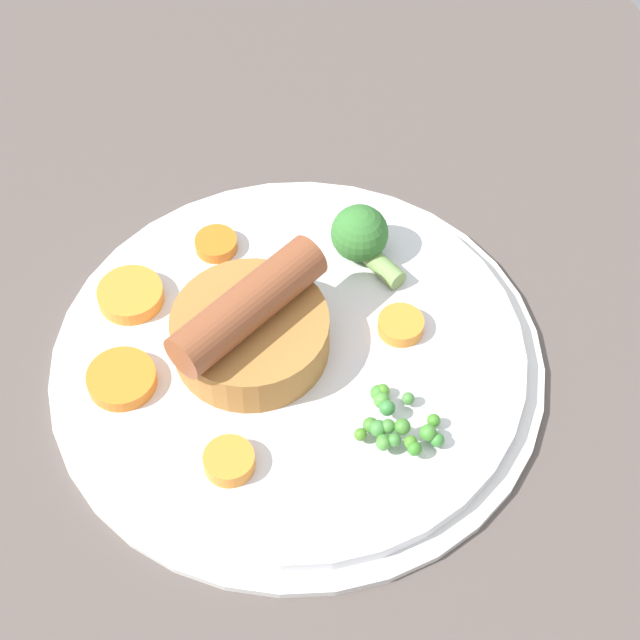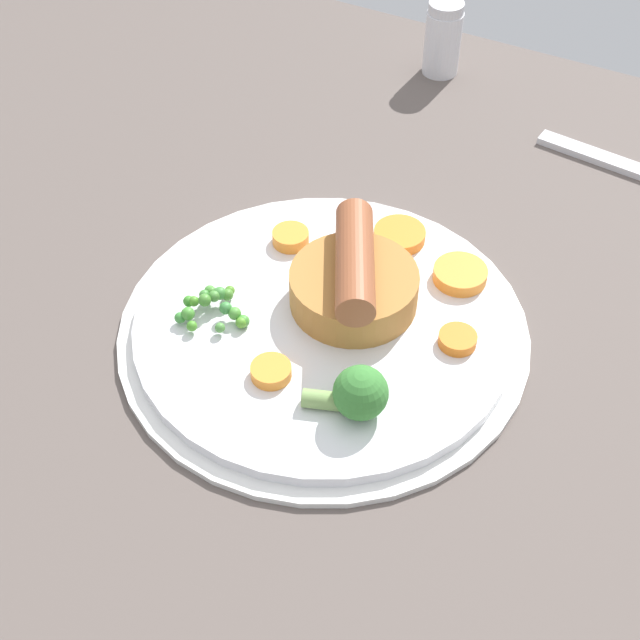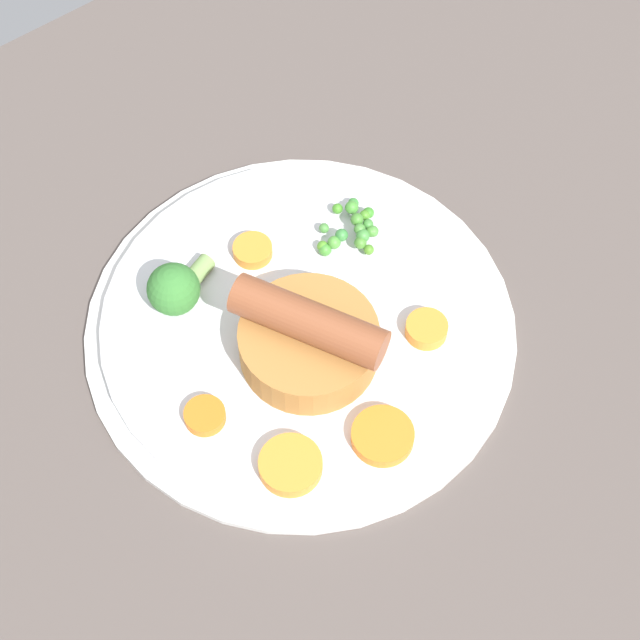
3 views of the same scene
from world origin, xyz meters
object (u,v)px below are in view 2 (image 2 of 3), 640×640
at_px(carrot_slice_0, 291,237).
at_px(carrot_slice_1, 400,235).
at_px(salt_shaker, 443,38).
at_px(carrot_slice_2, 271,371).
at_px(fork, 638,171).
at_px(dinner_plate, 324,326).
at_px(pea_pile, 213,306).
at_px(carrot_slice_3, 458,339).
at_px(sausage_pudding, 354,281).
at_px(broccoli_floret_near, 357,393).
at_px(carrot_slice_5, 460,274).

bearing_deg(carrot_slice_0, carrot_slice_1, 30.41).
bearing_deg(salt_shaker, carrot_slice_0, -89.36).
bearing_deg(carrot_slice_2, fork, 65.96).
xyz_separation_m(carrot_slice_2, fork, (0.16, 0.35, -0.02)).
xyz_separation_m(dinner_plate, salt_shaker, (-0.06, 0.36, 0.03)).
distance_m(dinner_plate, carrot_slice_0, 0.08).
relative_size(pea_pile, salt_shaker, 0.68).
bearing_deg(carrot_slice_3, sausage_pudding, 178.39).
xyz_separation_m(sausage_pudding, broccoli_floret_near, (0.05, -0.09, -0.00)).
distance_m(fork, salt_shaker, 0.23).
height_order(carrot_slice_3, salt_shaker, salt_shaker).
height_order(pea_pile, carrot_slice_0, pea_pile).
bearing_deg(pea_pile, carrot_slice_3, 18.80).
bearing_deg(pea_pile, dinner_plate, 25.31).
relative_size(pea_pile, broccoli_floret_near, 0.89).
bearing_deg(carrot_slice_2, carrot_slice_1, 83.74).
height_order(broccoli_floret_near, carrot_slice_2, broccoli_floret_near).
bearing_deg(carrot_slice_5, broccoli_floret_near, -94.99).
relative_size(sausage_pudding, carrot_slice_5, 2.58).
xyz_separation_m(broccoli_floret_near, salt_shaker, (-0.12, 0.42, 0.00)).
bearing_deg(fork, carrot_slice_5, -105.36).
bearing_deg(carrot_slice_0, carrot_slice_5, 10.15).
distance_m(pea_pile, carrot_slice_1, 0.16).
distance_m(dinner_plate, sausage_pudding, 0.04).
xyz_separation_m(dinner_plate, broccoli_floret_near, (0.06, -0.06, 0.03)).
relative_size(carrot_slice_1, carrot_slice_5, 1.00).
height_order(sausage_pudding, carrot_slice_1, sausage_pudding).
distance_m(dinner_plate, broccoli_floret_near, 0.09).
relative_size(pea_pile, carrot_slice_5, 1.23).
bearing_deg(carrot_slice_5, pea_pile, -140.41).
xyz_separation_m(carrot_slice_1, fork, (0.14, 0.19, -0.02)).
distance_m(dinner_plate, salt_shaker, 0.37).
bearing_deg(pea_pile, carrot_slice_2, -24.93).
bearing_deg(carrot_slice_5, carrot_slice_1, 161.61).
distance_m(carrot_slice_1, fork, 0.23).
relative_size(carrot_slice_0, carrot_slice_1, 0.71).
xyz_separation_m(sausage_pudding, salt_shaker, (-0.07, 0.34, 0.00)).
relative_size(pea_pile, fork, 0.27).
bearing_deg(dinner_plate, carrot_slice_3, 13.47).
height_order(carrot_slice_1, salt_shaker, salt_shaker).
bearing_deg(salt_shaker, pea_pile, -90.96).
xyz_separation_m(carrot_slice_1, salt_shaker, (-0.07, 0.26, 0.02)).
bearing_deg(carrot_slice_1, fork, 53.55).
bearing_deg(carrot_slice_1, carrot_slice_2, -96.26).
xyz_separation_m(carrot_slice_1, carrot_slice_2, (-0.02, -0.16, -0.00)).
relative_size(carrot_slice_3, fork, 0.15).
bearing_deg(carrot_slice_0, fork, 47.54).
relative_size(carrot_slice_1, carrot_slice_2, 1.45).
height_order(broccoli_floret_near, carrot_slice_3, broccoli_floret_near).
bearing_deg(salt_shaker, sausage_pudding, -77.59).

